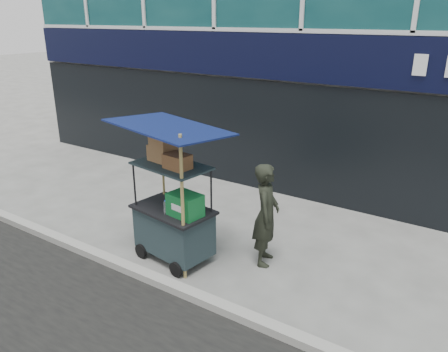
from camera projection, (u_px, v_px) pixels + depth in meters
The scene contains 4 objects.
ground at pixel (178, 282), 6.39m from camera, with size 80.00×80.00×0.00m, color #61605C.
curb at pixel (169, 285), 6.21m from camera, with size 80.00×0.18×0.12m, color gray.
vendor_cart at pixel (174, 213), 6.75m from camera, with size 1.80×1.39×2.25m.
vendor_man at pixel (266, 215), 6.65m from camera, with size 0.59×0.39×1.63m, color black.
Camera 1 is at (3.58, -4.18, 3.66)m, focal length 35.00 mm.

